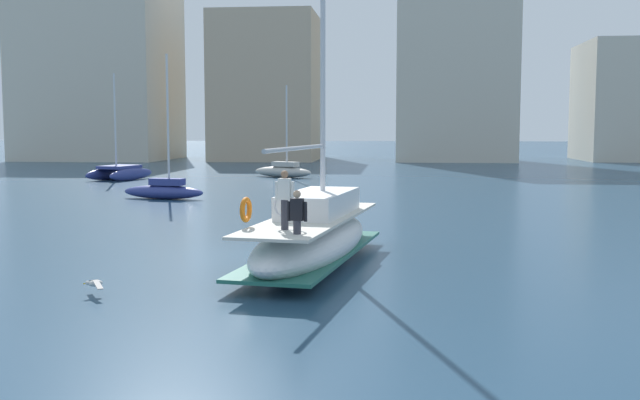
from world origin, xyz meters
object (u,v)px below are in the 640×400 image
(moored_sloop_near, at_px, (164,189))
(moored_sloop_far, at_px, (283,170))
(main_sailboat, at_px, (314,235))
(moored_catamaran, at_px, (120,172))
(seagull, at_px, (95,283))

(moored_sloop_near, distance_m, moored_sloop_far, 19.65)
(main_sailboat, xyz_separation_m, moored_catamaran, (-19.53, 34.82, -0.26))
(moored_sloop_far, bearing_deg, moored_catamaran, -161.45)
(moored_sloop_far, distance_m, moored_catamaran, 13.17)
(moored_sloop_near, bearing_deg, moored_sloop_far, 78.20)
(moored_catamaran, bearing_deg, moored_sloop_near, -60.62)
(moored_sloop_near, relative_size, seagull, 8.35)
(main_sailboat, height_order, moored_sloop_far, main_sailboat)
(moored_sloop_near, distance_m, moored_catamaran, 17.26)
(moored_sloop_far, relative_size, moored_catamaran, 0.91)
(main_sailboat, distance_m, seagull, 6.88)
(moored_sloop_far, bearing_deg, moored_sloop_near, -101.80)
(moored_sloop_far, relative_size, seagull, 7.61)
(main_sailboat, height_order, moored_catamaran, main_sailboat)
(moored_sloop_far, xyz_separation_m, moored_catamaran, (-12.49, -4.19, 0.07))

